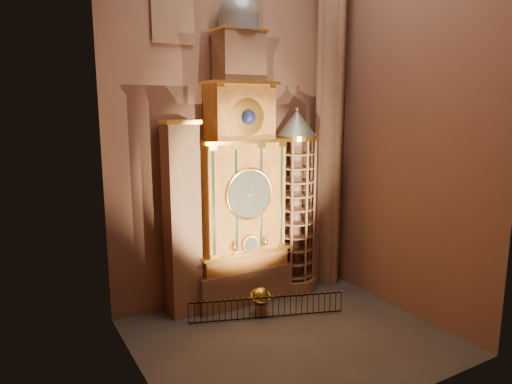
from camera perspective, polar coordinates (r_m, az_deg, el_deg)
floor at (r=22.94m, az=4.27°, el=-17.61°), size 14.00×14.00×0.00m
wall_back at (r=25.37m, az=-3.16°, el=10.98°), size 22.00×0.00×22.00m
wall_left at (r=17.22m, az=-15.20°, el=10.79°), size 0.00×22.00×22.00m
wall_right at (r=24.86m, az=18.34°, el=10.48°), size 0.00×22.00×22.00m
astronomical_clock at (r=24.80m, az=-1.97°, el=0.97°), size 5.60×2.41×16.70m
portrait_tower at (r=23.76m, az=-9.24°, el=-3.36°), size 1.80×1.60×10.20m
stair_turret at (r=26.65m, az=4.97°, el=-1.47°), size 2.50×2.50×10.80m
gothic_pier at (r=27.87m, az=9.27°, el=10.84°), size 2.04×2.04×22.00m
celestial_globe at (r=24.52m, az=0.59°, el=-13.22°), size 1.23×1.18×1.54m
iron_railing at (r=24.32m, az=1.39°, el=-14.25°), size 7.61×2.76×1.12m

